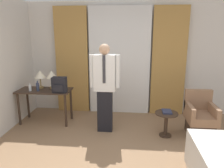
# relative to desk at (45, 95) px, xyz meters

# --- Properties ---
(wall_back) EXTENTS (10.00, 0.06, 2.70)m
(wall_back) POSITION_rel_desk_xyz_m (1.61, 0.89, 0.71)
(wall_back) COLOR silver
(wall_back) RESTS_ON ground_plane
(curtain_sheer_center) EXTENTS (1.46, 0.06, 2.58)m
(curtain_sheer_center) POSITION_rel_desk_xyz_m (1.61, 0.76, 0.65)
(curtain_sheer_center) COLOR white
(curtain_sheer_center) RESTS_ON ground_plane
(curtain_drape_left) EXTENTS (0.80, 0.06, 2.58)m
(curtain_drape_left) POSITION_rel_desk_xyz_m (0.43, 0.76, 0.65)
(curtain_drape_left) COLOR #B28442
(curtain_drape_left) RESTS_ON ground_plane
(curtain_drape_right) EXTENTS (0.80, 0.06, 2.58)m
(curtain_drape_right) POSITION_rel_desk_xyz_m (2.78, 0.76, 0.65)
(curtain_drape_right) COLOR #B28442
(curtain_drape_right) RESTS_ON ground_plane
(desk) EXTENTS (1.16, 0.55, 0.76)m
(desk) POSITION_rel_desk_xyz_m (0.00, 0.00, 0.00)
(desk) COLOR #38281E
(desk) RESTS_ON ground_plane
(table_lamp_left) EXTENTS (0.24, 0.24, 0.41)m
(table_lamp_left) POSITION_rel_desk_xyz_m (-0.13, 0.13, 0.42)
(table_lamp_left) COLOR #9E7F47
(table_lamp_left) RESTS_ON desk
(table_lamp_right) EXTENTS (0.24, 0.24, 0.41)m
(table_lamp_right) POSITION_rel_desk_xyz_m (0.13, 0.13, 0.42)
(table_lamp_right) COLOR #9E7F47
(table_lamp_right) RESTS_ON desk
(bottle_near_edge) EXTENTS (0.06, 0.06, 0.23)m
(bottle_near_edge) POSITION_rel_desk_xyz_m (-0.10, -0.10, 0.21)
(bottle_near_edge) COLOR #2D3851
(bottle_near_edge) RESTS_ON desk
(bottle_by_lamp) EXTENTS (0.06, 0.06, 0.16)m
(bottle_by_lamp) POSITION_rel_desk_xyz_m (-0.27, -0.11, 0.19)
(bottle_by_lamp) COLOR silver
(bottle_by_lamp) RESTS_ON desk
(backpack) EXTENTS (0.30, 0.19, 0.33)m
(backpack) POSITION_rel_desk_xyz_m (0.40, -0.17, 0.28)
(backpack) COLOR black
(backpack) RESTS_ON desk
(person) EXTENTS (0.60, 0.21, 1.79)m
(person) POSITION_rel_desk_xyz_m (1.38, -0.32, 0.34)
(person) COLOR black
(person) RESTS_ON ground_plane
(armchair) EXTENTS (0.53, 0.62, 0.87)m
(armchair) POSITION_rel_desk_xyz_m (3.27, -0.31, -0.30)
(armchair) COLOR #38281E
(armchair) RESTS_ON ground_plane
(side_table) EXTENTS (0.44, 0.44, 0.49)m
(side_table) POSITION_rel_desk_xyz_m (2.60, -0.45, -0.30)
(side_table) COLOR #38281E
(side_table) RESTS_ON ground_plane
(book) EXTENTS (0.17, 0.24, 0.03)m
(book) POSITION_rel_desk_xyz_m (2.60, -0.42, -0.13)
(book) COLOR #2D334C
(book) RESTS_ON side_table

